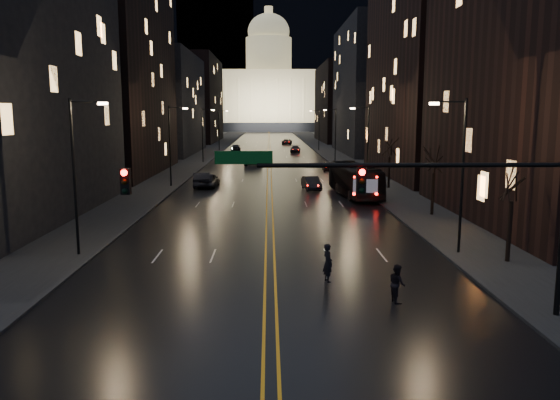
{
  "coord_description": "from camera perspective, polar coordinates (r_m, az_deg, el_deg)",
  "views": [
    {
      "loc": [
        -0.04,
        -20.7,
        8.16
      ],
      "look_at": [
        0.61,
        11.22,
        3.08
      ],
      "focal_mm": 35.0,
      "sensor_mm": 36.0,
      "label": 1
    }
  ],
  "objects": [
    {
      "name": "capitol",
      "position": [
        270.85,
        -1.17,
        10.94
      ],
      "size": [
        90.0,
        50.0,
        58.5
      ],
      "color": "black",
      "rests_on": "ground"
    },
    {
      "name": "mountain_ridge",
      "position": [
        406.69,
        4.71,
        17.04
      ],
      "size": [
        520.0,
        60.0,
        130.0
      ],
      "primitive_type": "cube",
      "color": "black",
      "rests_on": "ground"
    },
    {
      "name": "oncoming_car_a",
      "position": [
        61.42,
        -7.48,
        2.11
      ],
      "size": [
        2.36,
        5.04,
        1.67
      ],
      "primitive_type": "imported",
      "rotation": [
        0.0,
        0.0,
        3.06
      ],
      "color": "black",
      "rests_on": "ground"
    },
    {
      "name": "streetlamp_right_dist",
      "position": [
        121.23,
        4.01,
        7.56
      ],
      "size": [
        2.13,
        0.25,
        9.0
      ],
      "color": "black",
      "rests_on": "ground"
    },
    {
      "name": "building_right_tall",
      "position": [
        74.56,
        15.96,
        17.06
      ],
      "size": [
        12.0,
        30.0,
        38.0
      ],
      "primitive_type": "cube",
      "color": "black",
      "rests_on": "ground"
    },
    {
      "name": "receding_car_b",
      "position": [
        78.27,
        5.12,
        3.54
      ],
      "size": [
        1.83,
        4.24,
        1.43
      ],
      "primitive_type": "imported",
      "rotation": [
        0.0,
        0.0,
        -0.03
      ],
      "color": "black",
      "rests_on": "ground"
    },
    {
      "name": "building_left_far",
      "position": [
        114.65,
        -11.87,
        9.76
      ],
      "size": [
        12.0,
        34.0,
        20.0
      ],
      "primitive_type": "cube",
      "color": "black",
      "rests_on": "ground"
    },
    {
      "name": "receding_car_d",
      "position": [
        146.1,
        0.72,
        6.12
      ],
      "size": [
        2.99,
        5.45,
        1.45
      ],
      "primitive_type": "imported",
      "rotation": [
        0.0,
        0.0,
        -0.12
      ],
      "color": "black",
      "rests_on": "ground"
    },
    {
      "name": "building_left_mid",
      "position": [
        77.8,
        -17.24,
        12.95
      ],
      "size": [
        12.0,
        30.0,
        28.0
      ],
      "primitive_type": "cube",
      "color": "black",
      "rests_on": "ground"
    },
    {
      "name": "sidewalk_left",
      "position": [
        151.56,
        -6.48,
        5.92
      ],
      "size": [
        8.0,
        320.0,
        0.16
      ],
      "primitive_type": "cube",
      "color": "black",
      "rests_on": "ground"
    },
    {
      "name": "receding_car_a",
      "position": [
        58.89,
        3.29,
        1.77
      ],
      "size": [
        2.06,
        4.57,
        1.46
      ],
      "primitive_type": "imported",
      "rotation": [
        0.0,
        0.0,
        0.12
      ],
      "color": "black",
      "rests_on": "ground"
    },
    {
      "name": "traffic_signal",
      "position": [
        21.75,
        14.72,
        0.66
      ],
      "size": [
        17.29,
        0.45,
        7.0
      ],
      "color": "black",
      "rests_on": "ground"
    },
    {
      "name": "streetlamp_left_dist",
      "position": [
        121.22,
        -6.32,
        7.53
      ],
      "size": [
        2.13,
        0.25,
        9.0
      ],
      "color": "black",
      "rests_on": "ground"
    },
    {
      "name": "sidewalk_right",
      "position": [
        151.57,
        4.18,
        5.95
      ],
      "size": [
        8.0,
        320.0,
        0.16
      ],
      "primitive_type": "cube",
      "color": "black",
      "rests_on": "ground"
    },
    {
      "name": "building_right_mid",
      "position": [
        114.75,
        9.59,
        11.33
      ],
      "size": [
        12.0,
        34.0,
        26.0
      ],
      "primitive_type": "cube",
      "color": "black",
      "rests_on": "ground"
    },
    {
      "name": "streetlamp_right_near",
      "position": [
        32.71,
        18.25,
        3.19
      ],
      "size": [
        2.13,
        0.25,
        9.0
      ],
      "color": "black",
      "rests_on": "ground"
    },
    {
      "name": "road",
      "position": [
        150.92,
        -1.15,
        5.94
      ],
      "size": [
        20.0,
        320.0,
        0.02
      ],
      "primitive_type": "cube",
      "color": "black",
      "rests_on": "ground"
    },
    {
      "name": "building_right_dist",
      "position": [
        162.1,
        6.39,
        9.98
      ],
      "size": [
        12.0,
        40.0,
        22.0
      ],
      "primitive_type": "cube",
      "color": "black",
      "rests_on": "ground"
    },
    {
      "name": "tree_right_mid",
      "position": [
        44.79,
        15.81,
        4.04
      ],
      "size": [
        2.4,
        2.4,
        6.65
      ],
      "color": "black",
      "rests_on": "ground"
    },
    {
      "name": "pedestrian_b",
      "position": [
        24.51,
        12.14,
        -8.52
      ],
      "size": [
        0.58,
        0.89,
        1.7
      ],
      "primitive_type": "imported",
      "rotation": [
        0.0,
        0.0,
        1.73
      ],
      "color": "black",
      "rests_on": "ground"
    },
    {
      "name": "streetlamp_right_mid",
      "position": [
        61.74,
        9.01,
        6.07
      ],
      "size": [
        2.13,
        0.25,
        9.0
      ],
      "color": "black",
      "rests_on": "ground"
    },
    {
      "name": "streetlamp_left_mid",
      "position": [
        61.72,
        -11.28,
        6.01
      ],
      "size": [
        2.13,
        0.25,
        9.0
      ],
      "color": "black",
      "rests_on": "ground"
    },
    {
      "name": "receding_car_c",
      "position": [
        115.35,
        1.61,
        5.34
      ],
      "size": [
        2.44,
        5.18,
        1.46
      ],
      "primitive_type": "imported",
      "rotation": [
        0.0,
        0.0,
        -0.08
      ],
      "color": "black",
      "rests_on": "ground"
    },
    {
      "name": "center_line",
      "position": [
        150.92,
        -1.15,
        5.94
      ],
      "size": [
        0.62,
        320.0,
        0.01
      ],
      "primitive_type": "cube",
      "color": "orange",
      "rests_on": "road"
    },
    {
      "name": "oncoming_car_d",
      "position": [
        120.9,
        -4.68,
        5.47
      ],
      "size": [
        2.59,
        5.08,
        1.41
      ],
      "primitive_type": "imported",
      "rotation": [
        0.0,
        0.0,
        3.27
      ],
      "color": "black",
      "rests_on": "ground"
    },
    {
      "name": "streetlamp_left_near",
      "position": [
        32.68,
        -20.44,
        3.07
      ],
      "size": [
        2.13,
        0.25,
        9.0
      ],
      "color": "black",
      "rests_on": "ground"
    },
    {
      "name": "ground",
      "position": [
        22.25,
        -1.0,
        -12.48
      ],
      "size": [
        900.0,
        900.0,
        0.0
      ],
      "primitive_type": "plane",
      "color": "black",
      "rests_on": "ground"
    },
    {
      "name": "tree_right_far",
      "position": [
        60.24,
        11.39,
        5.4
      ],
      "size": [
        2.4,
        2.4,
        6.65
      ],
      "color": "black",
      "rests_on": "ground"
    },
    {
      "name": "oncoming_car_c",
      "position": [
        87.49,
        -2.78,
        4.21
      ],
      "size": [
        2.95,
        5.95,
        1.62
      ],
      "primitive_type": "imported",
      "rotation": [
        0.0,
        0.0,
        3.1
      ],
      "color": "black",
      "rests_on": "ground"
    },
    {
      "name": "building_right_near",
      "position": [
        45.98,
        26.8,
        12.88
      ],
      "size": [
        12.0,
        26.0,
        24.0
      ],
      "primitive_type": "cube",
      "color": "black",
      "rests_on": "ground"
    },
    {
      "name": "pedestrian_a",
      "position": [
        26.84,
        5.01,
        -6.56
      ],
      "size": [
        0.66,
        0.81,
        1.92
      ],
      "primitive_type": "imported",
      "rotation": [
        0.0,
        0.0,
        1.9
      ],
      "color": "black",
      "rests_on": "ground"
    },
    {
      "name": "streetlamp_left_far",
      "position": [
        91.39,
        -7.99,
        7.02
      ],
      "size": [
        2.13,
        0.25,
        9.0
      ],
      "color": "black",
      "rests_on": "ground"
    },
    {
      "name": "tree_right_near",
      "position": [
        31.73,
        23.12,
        1.74
      ],
      "size": [
        2.4,
        2.4,
        6.65
      ],
      "color": "black",
      "rests_on": "ground"
    },
    {
      "name": "bus",
      "position": [
        54.76,
        7.82,
        2.1
      ],
      "size": [
        3.91,
        11.91,
        3.26
      ],
      "primitive_type": "imported",
      "rotation": [
        0.0,
        0.0,
        0.1
      ],
      "color": "black",
      "rests_on": "ground"
    },
    {
      "name": "oncoming_car_b",
      "position": [
        61.66,
        -8.13,
        2.13
      ],
      "size": [
        2.15,
        5.21,
        1.68
      ],
      "primitive_type": "imported",
      "rotation": [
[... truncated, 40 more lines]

